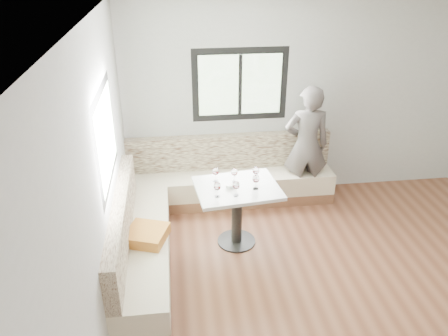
{
  "coord_description": "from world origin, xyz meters",
  "views": [
    {
      "loc": [
        -1.82,
        -3.17,
        3.34
      ],
      "look_at": [
        -1.26,
        1.34,
        1.0
      ],
      "focal_mm": 35.0,
      "sensor_mm": 36.0,
      "label": 1
    }
  ],
  "objects": [
    {
      "name": "olive_ramekin",
      "position": [
        -1.21,
        1.23,
        0.82
      ],
      "size": [
        0.1,
        0.1,
        0.04
      ],
      "color": "white",
      "rests_on": "table"
    },
    {
      "name": "table",
      "position": [
        -1.12,
        1.24,
        0.6
      ],
      "size": [
        1.05,
        0.86,
        0.8
      ],
      "rotation": [
        0.0,
        0.0,
        0.11
      ],
      "color": "black",
      "rests_on": "ground"
    },
    {
      "name": "banquette",
      "position": [
        -1.59,
        1.63,
        0.33
      ],
      "size": [
        2.9,
        2.8,
        0.95
      ],
      "color": "brown",
      "rests_on": "ground"
    },
    {
      "name": "wine_glass_d",
      "position": [
        -1.14,
        1.36,
        0.92
      ],
      "size": [
        0.08,
        0.08,
        0.18
      ],
      "color": "white",
      "rests_on": "table"
    },
    {
      "name": "wine_glass_e",
      "position": [
        -0.87,
        1.37,
        0.92
      ],
      "size": [
        0.08,
        0.08,
        0.18
      ],
      "color": "white",
      "rests_on": "table"
    },
    {
      "name": "person",
      "position": [
        -0.01,
        2.16,
        0.85
      ],
      "size": [
        0.65,
        0.46,
        1.71
      ],
      "primitive_type": "imported",
      "rotation": [
        0.0,
        0.0,
        3.06
      ],
      "color": "#544D4B",
      "rests_on": "ground"
    },
    {
      "name": "wine_glass_c",
      "position": [
        -0.91,
        1.16,
        0.92
      ],
      "size": [
        0.08,
        0.08,
        0.18
      ],
      "color": "white",
      "rests_on": "table"
    },
    {
      "name": "wine_glass_f",
      "position": [
        -1.35,
        1.4,
        0.92
      ],
      "size": [
        0.08,
        0.08,
        0.18
      ],
      "color": "white",
      "rests_on": "table"
    },
    {
      "name": "wine_glass_a",
      "position": [
        -1.38,
        1.04,
        0.92
      ],
      "size": [
        0.08,
        0.08,
        0.18
      ],
      "color": "white",
      "rests_on": "table"
    },
    {
      "name": "room",
      "position": [
        -0.08,
        0.08,
        1.41
      ],
      "size": [
        5.01,
        5.01,
        2.81
      ],
      "color": "brown",
      "rests_on": "ground"
    },
    {
      "name": "wine_glass_b",
      "position": [
        -1.16,
        1.04,
        0.92
      ],
      "size": [
        0.08,
        0.08,
        0.18
      ],
      "color": "white",
      "rests_on": "table"
    }
  ]
}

